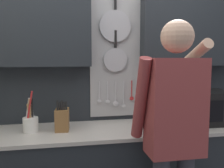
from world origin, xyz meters
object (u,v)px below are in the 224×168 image
at_px(knife_block, 62,119).
at_px(utensil_crock, 31,123).
at_px(person, 174,126).
at_px(microwave, 202,107).

xyz_separation_m(knife_block, utensil_crock, (-0.26, 0.00, -0.02)).
bearing_deg(knife_block, person, -34.64).
bearing_deg(microwave, knife_block, 179.98).
relative_size(microwave, person, 0.30).
height_order(microwave, utensil_crock, utensil_crock).
distance_m(microwave, utensil_crock, 1.55).
height_order(knife_block, person, person).
bearing_deg(knife_block, microwave, -0.02).
xyz_separation_m(microwave, person, (-0.53, -0.53, -0.01)).
relative_size(utensil_crock, person, 0.19).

